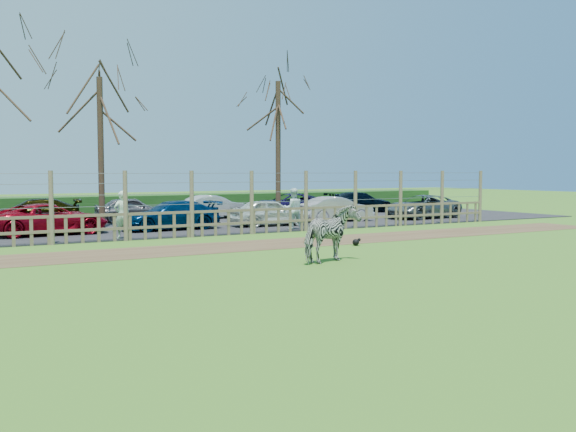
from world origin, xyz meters
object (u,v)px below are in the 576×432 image
tree_mid (100,115)px  car_3 (171,215)px  zebra (331,234)px  car_4 (270,212)px  car_10 (132,209)px  car_12 (288,204)px  crow (356,242)px  car_13 (360,202)px  car_2 (50,219)px  car_5 (336,209)px  car_9 (33,212)px  visitor_b (293,209)px  tree_right (278,116)px  visitor_a (122,215)px  car_11 (213,207)px  car_6 (423,207)px

tree_mid → car_3: size_ratio=1.65×
zebra → car_4: (3.86, 10.78, -0.14)m
car_10 → car_12: same height
zebra → car_10: size_ratio=0.53×
crow → car_13: car_13 is taller
car_2 → car_12: 14.36m
car_5 → car_12: 5.06m
car_4 → car_10: 7.04m
zebra → car_2: size_ratio=0.43×
car_10 → car_12: bearing=-79.8°
car_2 → car_4: (9.22, -0.66, 0.00)m
car_9 → tree_mid: bearing=51.8°
visitor_b → car_10: bearing=-40.3°
car_9 → tree_right: bearing=87.4°
crow → car_2: size_ratio=0.07×
zebra → car_5: (7.90, 11.41, -0.14)m
visitor_a → zebra: bearing=97.2°
car_9 → car_10: 4.46m
car_12 → visitor_b: bearing=-22.7°
car_10 → car_11: same height
car_2 → tree_mid: bearing=-53.9°
crow → car_3: car_3 is taller
visitor_a → car_6: size_ratio=0.40×
car_5 → car_10: bearing=66.6°
tree_right → car_9: size_ratio=1.78×
visitor_a → tree_mid: bearing=-109.3°
car_2 → car_6: bearing=-96.5°
car_4 → car_12: (4.23, 5.69, 0.00)m
car_2 → zebra: bearing=-159.8°
tree_mid → car_13: size_ratio=1.65×
car_4 → car_10: size_ratio=1.00×
visitor_b → car_6: visitor_b is taller
car_3 → car_9: same height
tree_mid → car_4: size_ratio=1.94×
crow → car_3: (-3.50, 8.29, 0.52)m
tree_mid → car_9: (-2.46, 2.51, -4.23)m
tree_mid → tree_right: size_ratio=0.93×
tree_right → car_4: (-2.28, -3.33, -4.60)m
zebra → car_2: bearing=2.9°
crow → car_13: (10.07, 13.59, 0.52)m
car_3 → car_10: (-0.24, 4.87, 0.00)m
visitor_b → crow: bearing=96.2°
car_2 → car_6: size_ratio=1.00×
visitor_b → car_2: bearing=0.2°
tree_mid → zebra: 14.49m
visitor_a → car_11: bearing=-145.9°
tree_mid → visitor_b: 9.21m
car_5 → car_10: 9.88m
car_4 → car_12: 7.09m
tree_right → visitor_b: bearing=-112.7°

